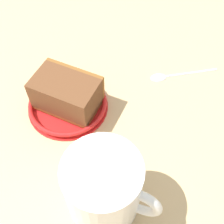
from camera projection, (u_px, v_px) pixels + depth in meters
ground_plane at (99, 119)px, 49.88cm from camera, size 135.09×135.09×2.80cm
small_plate at (68, 104)px, 49.03cm from camera, size 13.43×13.43×1.46cm
cake_slice at (67, 93)px, 46.92cm from camera, size 11.50×8.90×5.55cm
tea_mug at (104, 188)px, 35.80cm from camera, size 12.21×9.44×10.56cm
teaspoon at (170, 75)px, 53.43cm from camera, size 9.34×10.38×0.80cm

